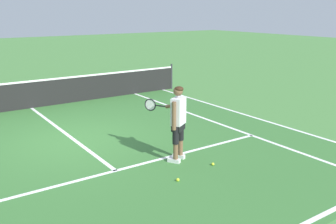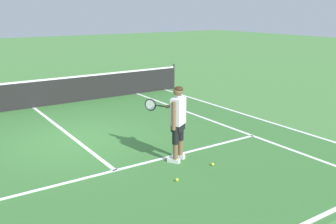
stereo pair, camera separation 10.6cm
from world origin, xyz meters
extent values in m
plane|color=#477F3D|center=(0.00, 0.00, 0.00)|extent=(80.00, 80.00, 0.00)
cube|color=#387033|center=(0.00, -0.96, 0.00)|extent=(10.98, 10.36, 0.00)
cube|color=white|center=(0.00, -2.38, 0.00)|extent=(8.23, 0.10, 0.01)
cube|color=white|center=(0.00, 0.82, 0.00)|extent=(0.10, 6.40, 0.01)
cube|color=white|center=(4.12, -0.96, 0.00)|extent=(0.10, 9.96, 0.01)
cube|color=white|center=(5.49, -0.96, 0.00)|extent=(0.10, 9.96, 0.01)
cylinder|color=#333338|center=(5.94, 4.02, 0.54)|extent=(0.08, 0.08, 1.07)
cube|color=black|center=(0.00, 4.02, 0.46)|extent=(11.84, 0.02, 0.91)
cube|color=white|center=(0.00, 4.02, 0.94)|extent=(11.84, 0.03, 0.06)
cube|color=white|center=(1.29, -2.71, 0.04)|extent=(0.24, 0.30, 0.09)
cube|color=white|center=(1.53, -2.56, 0.04)|extent=(0.24, 0.30, 0.09)
cylinder|color=brown|center=(1.31, -2.74, 0.27)|extent=(0.11, 0.11, 0.36)
cylinder|color=black|center=(1.31, -2.74, 0.66)|extent=(0.14, 0.14, 0.41)
cylinder|color=brown|center=(1.55, -2.60, 0.27)|extent=(0.11, 0.11, 0.36)
cylinder|color=black|center=(1.55, -2.60, 0.66)|extent=(0.14, 0.14, 0.41)
cube|color=black|center=(1.43, -2.67, 0.82)|extent=(0.39, 0.35, 0.20)
cube|color=white|center=(1.43, -2.67, 1.16)|extent=(0.44, 0.38, 0.60)
cylinder|color=brown|center=(1.22, -2.79, 1.11)|extent=(0.09, 0.09, 0.62)
cylinder|color=white|center=(1.61, -2.46, 1.31)|extent=(0.21, 0.27, 0.29)
cylinder|color=brown|center=(1.53, -2.26, 1.17)|extent=(0.22, 0.29, 0.14)
sphere|color=brown|center=(1.42, -2.66, 1.60)|extent=(0.21, 0.21, 0.21)
ellipsoid|color=#382314|center=(1.43, -2.68, 1.66)|extent=(0.27, 0.27, 0.12)
cylinder|color=#232326|center=(1.43, -2.06, 1.14)|extent=(0.13, 0.19, 0.03)
cylinder|color=black|center=(1.36, -1.93, 1.14)|extent=(0.07, 0.10, 0.02)
torus|color=black|center=(1.26, -1.77, 1.14)|extent=(0.17, 0.27, 0.30)
cylinder|color=silver|center=(1.26, -1.77, 1.14)|extent=(0.13, 0.22, 0.25)
sphere|color=#CCE02D|center=(1.89, -3.33, 0.03)|extent=(0.07, 0.07, 0.07)
sphere|color=#CCE02D|center=(0.79, -3.54, 0.03)|extent=(0.07, 0.07, 0.07)
camera|label=1|loc=(-3.28, -9.10, 3.30)|focal=40.34mm
camera|label=2|loc=(-3.19, -9.16, 3.30)|focal=40.34mm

